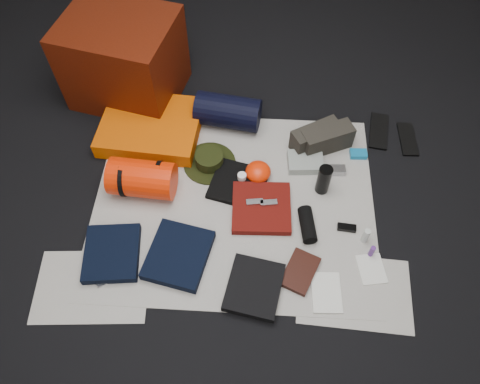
# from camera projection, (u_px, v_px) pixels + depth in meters

# --- Properties ---
(floor) EXTENTS (4.50, 4.50, 0.02)m
(floor) POSITION_uv_depth(u_px,v_px,m) (234.00, 204.00, 2.70)
(floor) COLOR black
(floor) RESTS_ON ground
(newspaper_mat) EXTENTS (1.60, 1.30, 0.01)m
(newspaper_mat) POSITION_uv_depth(u_px,v_px,m) (234.00, 202.00, 2.69)
(newspaper_mat) COLOR beige
(newspaper_mat) RESTS_ON floor
(newspaper_sheet_front_left) EXTENTS (0.61, 0.44, 0.00)m
(newspaper_sheet_front_left) POSITION_uv_depth(u_px,v_px,m) (92.00, 286.00, 2.42)
(newspaper_sheet_front_left) COLOR beige
(newspaper_sheet_front_left) RESTS_ON floor
(newspaper_sheet_front_right) EXTENTS (0.60, 0.43, 0.00)m
(newspaper_sheet_front_right) POSITION_uv_depth(u_px,v_px,m) (354.00, 291.00, 2.40)
(newspaper_sheet_front_right) COLOR beige
(newspaper_sheet_front_right) RESTS_ON floor
(red_cabinet) EXTENTS (0.77, 0.69, 0.55)m
(red_cabinet) POSITION_uv_depth(u_px,v_px,m) (124.00, 59.00, 2.95)
(red_cabinet) COLOR #4D1305
(red_cabinet) RESTS_ON floor
(sleeping_pad) EXTENTS (0.64, 0.54, 0.11)m
(sleeping_pad) POSITION_uv_depth(u_px,v_px,m) (151.00, 127.00, 2.93)
(sleeping_pad) COLOR #E05502
(sleeping_pad) RESTS_ON newspaper_mat
(stuff_sack) EXTENTS (0.38, 0.24, 0.22)m
(stuff_sack) POSITION_uv_depth(u_px,v_px,m) (142.00, 179.00, 2.65)
(stuff_sack) COLOR red
(stuff_sack) RESTS_ON newspaper_mat
(sack_strap_left) EXTENTS (0.02, 0.22, 0.22)m
(sack_strap_left) POSITION_uv_depth(u_px,v_px,m) (125.00, 178.00, 2.65)
(sack_strap_left) COLOR black
(sack_strap_left) RESTS_ON newspaper_mat
(sack_strap_right) EXTENTS (0.03, 0.22, 0.22)m
(sack_strap_right) POSITION_uv_depth(u_px,v_px,m) (160.00, 179.00, 2.65)
(sack_strap_right) COLOR black
(sack_strap_right) RESTS_ON newspaper_mat
(navy_duffel) EXTENTS (0.43, 0.27, 0.21)m
(navy_duffel) POSITION_uv_depth(u_px,v_px,m) (228.00, 112.00, 2.93)
(navy_duffel) COLOR black
(navy_duffel) RESTS_ON newspaper_mat
(boonie_brim) EXTENTS (0.37, 0.37, 0.01)m
(boonie_brim) POSITION_uv_depth(u_px,v_px,m) (210.00, 163.00, 2.84)
(boonie_brim) COLOR black
(boonie_brim) RESTS_ON newspaper_mat
(boonie_crown) EXTENTS (0.17, 0.17, 0.07)m
(boonie_crown) POSITION_uv_depth(u_px,v_px,m) (209.00, 159.00, 2.80)
(boonie_crown) COLOR black
(boonie_crown) RESTS_ON boonie_brim
(hiking_boot_left) EXTENTS (0.32, 0.25, 0.15)m
(hiking_boot_left) POSITION_uv_depth(u_px,v_px,m) (315.00, 137.00, 2.86)
(hiking_boot_left) COLOR #2C2922
(hiking_boot_left) RESTS_ON newspaper_mat
(hiking_boot_right) EXTENTS (0.33, 0.23, 0.16)m
(hiking_boot_right) POSITION_uv_depth(u_px,v_px,m) (327.00, 139.00, 2.85)
(hiking_boot_right) COLOR #2C2922
(hiking_boot_right) RESTS_ON newspaper_mat
(flip_flop_left) EXTENTS (0.15, 0.31, 0.02)m
(flip_flop_left) POSITION_uv_depth(u_px,v_px,m) (379.00, 131.00, 2.98)
(flip_flop_left) COLOR black
(flip_flop_left) RESTS_ON floor
(flip_flop_right) EXTENTS (0.10, 0.26, 0.01)m
(flip_flop_right) POSITION_uv_depth(u_px,v_px,m) (408.00, 139.00, 2.95)
(flip_flop_right) COLOR black
(flip_flop_right) RESTS_ON floor
(trousers_navy_a) EXTENTS (0.32, 0.35, 0.05)m
(trousers_navy_a) POSITION_uv_depth(u_px,v_px,m) (112.00, 253.00, 2.49)
(trousers_navy_a) COLOR black
(trousers_navy_a) RESTS_ON newspaper_mat
(trousers_navy_b) EXTENTS (0.37, 0.41, 0.05)m
(trousers_navy_b) POSITION_uv_depth(u_px,v_px,m) (178.00, 255.00, 2.48)
(trousers_navy_b) COLOR black
(trousers_navy_b) RESTS_ON newspaper_mat
(trousers_charcoal) EXTENTS (0.32, 0.35, 0.05)m
(trousers_charcoal) POSITION_uv_depth(u_px,v_px,m) (254.00, 287.00, 2.38)
(trousers_charcoal) COLOR black
(trousers_charcoal) RESTS_ON newspaper_mat
(black_tshirt) EXTENTS (0.37, 0.35, 0.03)m
(black_tshirt) POSITION_uv_depth(u_px,v_px,m) (238.00, 184.00, 2.74)
(black_tshirt) COLOR black
(black_tshirt) RESTS_ON newspaper_mat
(red_shirt) EXTENTS (0.34, 0.34, 0.04)m
(red_shirt) POSITION_uv_depth(u_px,v_px,m) (261.00, 208.00, 2.64)
(red_shirt) COLOR #590E09
(red_shirt) RESTS_ON newspaper_mat
(orange_stuff_sack) EXTENTS (0.16, 0.16, 0.10)m
(orange_stuff_sack) POSITION_uv_depth(u_px,v_px,m) (258.00, 172.00, 2.75)
(orange_stuff_sack) COLOR red
(orange_stuff_sack) RESTS_ON newspaper_mat
(first_aid_pouch) EXTENTS (0.22, 0.17, 0.05)m
(first_aid_pouch) POSITION_uv_depth(u_px,v_px,m) (305.00, 162.00, 2.82)
(first_aid_pouch) COLOR gray
(first_aid_pouch) RESTS_ON newspaper_mat
(water_bottle) EXTENTS (0.09, 0.09, 0.20)m
(water_bottle) POSITION_uv_depth(u_px,v_px,m) (324.00, 180.00, 2.66)
(water_bottle) COLOR black
(water_bottle) RESTS_ON newspaper_mat
(speaker) EXTENTS (0.11, 0.21, 0.08)m
(speaker) POSITION_uv_depth(u_px,v_px,m) (307.00, 225.00, 2.56)
(speaker) COLOR black
(speaker) RESTS_ON newspaper_mat
(compact_camera) EXTENTS (0.10, 0.06, 0.04)m
(compact_camera) POSITION_uv_depth(u_px,v_px,m) (337.00, 170.00, 2.79)
(compact_camera) COLOR #A9A9AE
(compact_camera) RESTS_ON newspaper_mat
(cyan_case) EXTENTS (0.10, 0.07, 0.03)m
(cyan_case) POSITION_uv_depth(u_px,v_px,m) (358.00, 154.00, 2.86)
(cyan_case) COLOR #106DA1
(cyan_case) RESTS_ON newspaper_mat
(toiletry_purple) EXTENTS (0.03, 0.03, 0.08)m
(toiletry_purple) POSITION_uv_depth(u_px,v_px,m) (372.00, 251.00, 2.47)
(toiletry_purple) COLOR #55267C
(toiletry_purple) RESTS_ON newspaper_mat
(toiletry_clear) EXTENTS (0.05, 0.05, 0.11)m
(toiletry_clear) POSITION_uv_depth(u_px,v_px,m) (366.00, 236.00, 2.51)
(toiletry_clear) COLOR #B9BEB9
(toiletry_clear) RESTS_ON newspaper_mat
(paperback_book) EXTENTS (0.23, 0.27, 0.03)m
(paperback_book) POSITION_uv_depth(u_px,v_px,m) (300.00, 272.00, 2.44)
(paperback_book) COLOR black
(paperback_book) RESTS_ON newspaper_mat
(map_booklet) EXTENTS (0.16, 0.22, 0.01)m
(map_booklet) POSITION_uv_depth(u_px,v_px,m) (326.00, 292.00, 2.39)
(map_booklet) COLOR silver
(map_booklet) RESTS_ON newspaper_mat
(map_printout) EXTENTS (0.16, 0.19, 0.01)m
(map_printout) POSITION_uv_depth(u_px,v_px,m) (371.00, 269.00, 2.46)
(map_printout) COLOR silver
(map_printout) RESTS_ON newspaper_mat
(sunglasses) EXTENTS (0.11, 0.05, 0.03)m
(sunglasses) POSITION_uv_depth(u_px,v_px,m) (347.00, 228.00, 2.58)
(sunglasses) COLOR black
(sunglasses) RESTS_ON newspaper_mat
(key_cluster) EXTENTS (0.09, 0.09, 0.01)m
(key_cluster) POSITION_uv_depth(u_px,v_px,m) (101.00, 281.00, 2.42)
(key_cluster) COLOR #A9A9AE
(key_cluster) RESTS_ON newspaper_mat
(tape_roll) EXTENTS (0.05, 0.05, 0.03)m
(tape_roll) POSITION_uv_depth(u_px,v_px,m) (242.00, 177.00, 2.73)
(tape_roll) COLOR white
(tape_roll) RESTS_ON black_tshirt
(energy_bar_a) EXTENTS (0.10, 0.05, 0.01)m
(energy_bar_a) POSITION_uv_depth(u_px,v_px,m) (255.00, 202.00, 2.63)
(energy_bar_a) COLOR #A9A9AE
(energy_bar_a) RESTS_ON red_shirt
(energy_bar_b) EXTENTS (0.10, 0.05, 0.01)m
(energy_bar_b) POSITION_uv_depth(u_px,v_px,m) (269.00, 203.00, 2.63)
(energy_bar_b) COLOR #A9A9AE
(energy_bar_b) RESTS_ON red_shirt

